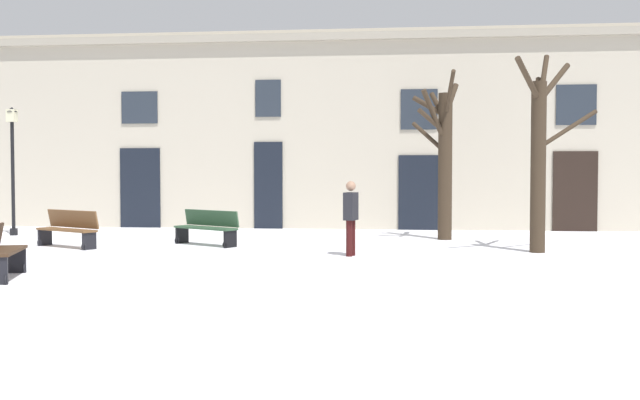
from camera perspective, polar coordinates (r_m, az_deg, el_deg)
name	(u,v)px	position (r m, az deg, el deg)	size (l,w,h in m)	color
ground_plane	(307,274)	(13.57, -0.96, -5.64)	(37.82, 37.82, 0.00)	white
building_facade	(349,128)	(23.90, 2.23, 5.50)	(23.64, 0.60, 6.32)	#BCB29E
tree_center	(540,152)	(17.72, 16.40, 3.53)	(2.17, 2.15, 4.59)	#382B1E
tree_left_of_center	(444,155)	(20.39, 9.40, 3.40)	(1.31, 2.20, 4.42)	#382B1E
streetlamp	(13,157)	(23.19, -22.38, 3.06)	(0.30, 0.30, 3.68)	black
bench_facing_shops	(0,251)	(14.02, -23.17, -3.61)	(0.95, 1.67, 0.93)	#3D2819
bench_near_lamp	(68,228)	(19.12, -18.62, -2.05)	(1.84, 1.29, 0.90)	brown
bench_near_center_tree	(207,227)	(18.85, -8.59, -2.05)	(1.83, 1.39, 0.88)	#2D4C33
person_by_shop_door	(351,215)	(16.28, 2.36, -1.13)	(0.32, 0.43, 1.63)	#350F0F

